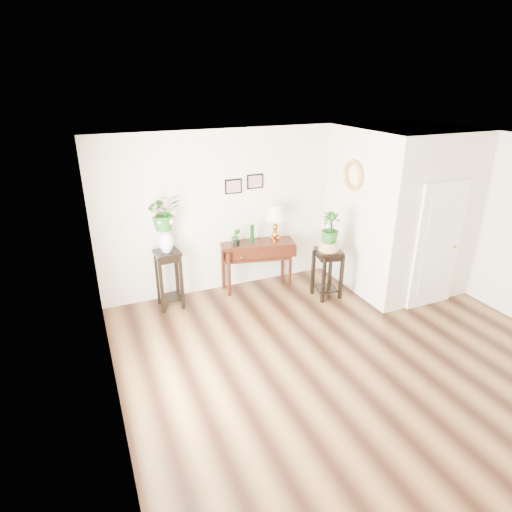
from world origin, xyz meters
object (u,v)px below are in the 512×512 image
table_lamp (275,221)px  plant_stand_b (327,273)px  plant_stand_a (169,279)px  console_table (257,265)px

table_lamp → plant_stand_b: size_ratio=0.73×
plant_stand_b → plant_stand_a: bearing=164.4°
table_lamp → plant_stand_a: (-1.97, -0.10, -0.72)m
console_table → plant_stand_b: bearing=-27.5°
plant_stand_b → table_lamp: bearing=126.4°
plant_stand_a → plant_stand_b: size_ratio=1.14×
plant_stand_a → plant_stand_b: bearing=-15.6°
table_lamp → plant_stand_b: (0.61, -0.82, -0.78)m
table_lamp → plant_stand_a: size_ratio=0.65×
console_table → table_lamp: (0.35, 0.00, 0.78)m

